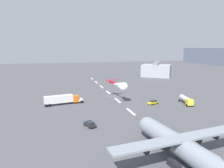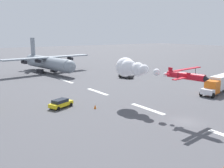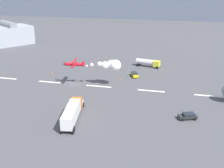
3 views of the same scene
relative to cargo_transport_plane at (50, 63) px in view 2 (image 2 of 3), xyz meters
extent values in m
plane|color=#4C4C51|center=(-56.64, 1.92, -3.38)|extent=(440.00, 440.00, 0.00)
cube|color=white|center=(-48.51, 1.92, -3.38)|extent=(8.00, 0.90, 0.01)
cube|color=white|center=(-32.27, 1.92, -3.38)|extent=(8.00, 0.90, 0.01)
cube|color=white|center=(-16.02, 1.92, -3.38)|extent=(8.00, 0.90, 0.01)
cylinder|color=gray|center=(1.14, 0.14, -0.16)|extent=(25.66, 7.10, 4.05)
sphere|color=gray|center=(-11.45, -1.40, -0.16)|extent=(3.84, 3.84, 3.84)
cube|color=gray|center=(1.14, 0.14, 1.66)|extent=(6.84, 30.30, 0.40)
cylinder|color=black|center=(-0.27, 8.31, 0.76)|extent=(2.52, 1.38, 1.10)
cylinder|color=black|center=(0.28, 3.83, 0.76)|extent=(2.52, 1.38, 1.10)
cylinder|color=black|center=(1.20, -3.65, 0.76)|extent=(2.52, 1.38, 1.10)
cylinder|color=black|center=(1.75, -8.13, 0.76)|extent=(2.52, 1.38, 1.10)
cube|color=gray|center=(11.71, 1.43, 4.86)|extent=(2.82, 0.64, 6.00)
cube|color=gray|center=(11.71, 1.43, 0.14)|extent=(3.08, 9.18, 0.24)
cube|color=black|center=(2.44, -2.24, -2.78)|extent=(3.30, 1.38, 1.20)
cube|color=black|center=(1.82, 2.77, -2.78)|extent=(3.30, 1.38, 1.20)
cylinder|color=red|center=(-55.89, 1.41, 3.30)|extent=(6.08, 1.78, 1.01)
cube|color=red|center=(-56.09, 1.39, 3.15)|extent=(1.46, 6.66, 0.12)
cube|color=red|center=(-56.09, 1.39, 4.35)|extent=(1.46, 6.66, 0.12)
cylinder|color=black|center=(-55.79, -0.92, 3.75)|extent=(0.08, 0.08, 1.20)
cylinder|color=black|center=(-56.39, 3.69, 3.75)|extent=(0.08, 0.08, 1.20)
cube|color=red|center=(-53.21, 1.76, 3.75)|extent=(0.71, 0.19, 1.10)
cube|color=red|center=(-53.21, 1.76, 3.35)|extent=(0.85, 2.06, 0.08)
cone|color=black|center=(-59.21, 0.98, 3.30)|extent=(0.81, 0.94, 0.86)
sphere|color=white|center=(-52.08, 1.60, 3.01)|extent=(0.70, 0.70, 0.70)
sphere|color=white|center=(-50.66, 2.15, 3.28)|extent=(1.16, 1.16, 1.16)
sphere|color=white|center=(-48.27, 2.67, 3.52)|extent=(1.61, 1.61, 1.61)
sphere|color=white|center=(-46.55, 2.55, 3.30)|extent=(2.45, 2.45, 2.45)
sphere|color=white|center=(-43.41, 3.09, 3.55)|extent=(2.50, 2.50, 2.50)
sphere|color=white|center=(-44.80, 3.21, 3.49)|extent=(2.82, 2.82, 2.82)
sphere|color=white|center=(-43.45, 2.89, 3.41)|extent=(3.49, 3.49, 3.49)
cube|color=silver|center=(-49.36, -13.79, -2.28)|extent=(2.74, 2.01, 1.10)
cube|color=orange|center=(-49.01, -15.76, -1.53)|extent=(2.88, 2.80, 2.60)
cylinder|color=black|center=(-50.63, -13.81, -2.83)|extent=(0.54, 1.14, 1.10)
cylinder|color=black|center=(-48.17, -13.38, -2.83)|extent=(0.54, 1.14, 1.10)
cube|color=#262628|center=(-22.10, -14.19, -2.74)|extent=(4.66, 3.19, 0.65)
cube|color=#1E232D|center=(-21.91, -14.12, -2.14)|extent=(2.99, 2.45, 0.55)
cylinder|color=black|center=(-23.20, -15.56, -3.06)|extent=(0.68, 0.43, 0.64)
cylinder|color=black|center=(-20.38, -14.51, -3.06)|extent=(0.68, 0.43, 0.64)
cylinder|color=black|center=(-23.82, -13.87, -3.06)|extent=(0.68, 0.43, 0.64)
cylinder|color=black|center=(-21.00, -12.83, -3.06)|extent=(0.68, 0.43, 0.64)
cube|color=yellow|center=(-39.22, 13.78, -2.74)|extent=(3.32, 4.79, 0.65)
cube|color=#1E232D|center=(-39.30, 13.97, -2.14)|extent=(2.53, 3.09, 0.55)
cylinder|color=black|center=(-37.81, 12.67, -3.06)|extent=(0.44, 0.68, 0.64)
cylinder|color=black|center=(-38.96, 15.56, -3.06)|extent=(0.44, 0.68, 0.64)
cylinder|color=black|center=(-39.48, 12.01, -3.06)|extent=(0.44, 0.68, 0.64)
cylinder|color=black|center=(-40.64, 14.90, -3.06)|extent=(0.44, 0.68, 0.64)
cone|color=orange|center=(-43.22, 9.25, -3.01)|extent=(0.44, 0.44, 0.75)
camera|label=1|loc=(34.06, -22.71, 18.88)|focal=33.51mm
camera|label=2|loc=(-80.30, 31.70, 9.45)|focal=41.64mm
camera|label=3|loc=(-25.55, -74.94, 26.73)|focal=44.38mm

